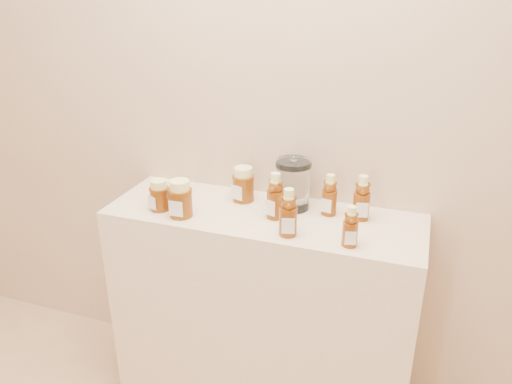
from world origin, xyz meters
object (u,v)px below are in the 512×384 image
at_px(glass_canister, 293,182).
at_px(display_table, 262,312).
at_px(honey_jar_left, 160,195).
at_px(bear_bottle_back_left, 275,193).
at_px(bear_bottle_front_left, 288,209).

bearing_deg(glass_canister, display_table, -134.28).
relative_size(honey_jar_left, glass_canister, 0.57).
height_order(bear_bottle_back_left, bear_bottle_front_left, bear_bottle_back_left).
height_order(bear_bottle_front_left, glass_canister, glass_canister).
bearing_deg(display_table, glass_canister, 45.72).
xyz_separation_m(bear_bottle_front_left, glass_canister, (-0.04, 0.22, 0.01)).
bearing_deg(glass_canister, honey_jar_left, -158.86).
bearing_deg(honey_jar_left, display_table, 36.93).
distance_m(honey_jar_left, glass_canister, 0.51).
bearing_deg(display_table, honey_jar_left, -166.58).
xyz_separation_m(honey_jar_left, glass_canister, (0.47, 0.18, 0.04)).
bearing_deg(display_table, bear_bottle_front_left, -43.64).
bearing_deg(glass_canister, bear_bottle_front_left, -78.61).
relative_size(display_table, honey_jar_left, 9.95).
height_order(display_table, bear_bottle_back_left, bear_bottle_back_left).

